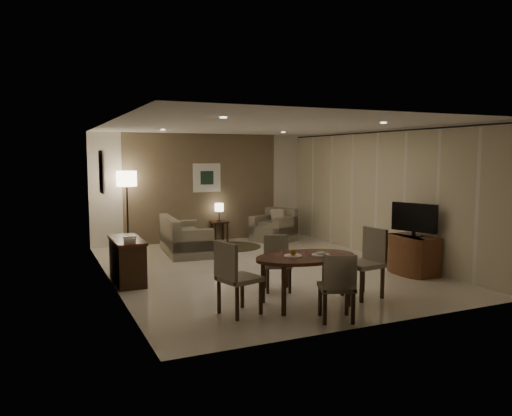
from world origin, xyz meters
name	(u,v)px	position (x,y,z in m)	size (l,w,h in m)	color
room_shell	(252,197)	(0.00, 0.40, 1.35)	(5.50, 7.00, 2.70)	beige
taupe_accent	(203,188)	(0.00, 3.48, 1.35)	(3.96, 0.03, 2.70)	#706246
curtain_wall	(376,195)	(2.68, 0.00, 1.32)	(0.08, 6.70, 2.58)	beige
curtain_rod	(378,132)	(2.68, 0.00, 2.64)	(0.03, 0.03, 6.80)	black
art_back_frame	(207,178)	(0.10, 3.46, 1.60)	(0.72, 0.03, 0.72)	silver
art_back_canvas	(207,178)	(0.10, 3.44, 1.60)	(0.34, 0.01, 0.34)	#1A2F22
art_left_frame	(102,172)	(-2.72, 1.20, 1.85)	(0.03, 0.60, 0.80)	silver
art_left_canvas	(102,172)	(-2.71, 1.20, 1.85)	(0.01, 0.46, 0.64)	gray
downlight_nl	(223,118)	(-1.40, -1.80, 2.69)	(0.10, 0.10, 0.01)	white
downlight_nr	(383,123)	(1.40, -1.80, 2.69)	(0.10, 0.10, 0.01)	white
downlight_fl	(163,130)	(-1.40, 1.80, 2.69)	(0.10, 0.10, 0.01)	white
downlight_fr	(283,132)	(1.40, 1.80, 2.69)	(0.10, 0.10, 0.01)	white
console_desk	(127,261)	(-2.49, 0.00, 0.38)	(0.48, 1.20, 0.75)	#4B2118
telephone	(130,239)	(-2.49, -0.30, 0.80)	(0.20, 0.14, 0.09)	white
tv_cabinet	(414,255)	(2.40, -1.50, 0.35)	(0.48, 0.90, 0.70)	brown
flat_tv	(414,218)	(2.38, -1.50, 1.02)	(0.06, 0.88, 0.60)	black
dining_table	(305,280)	(-0.35, -2.35, 0.36)	(1.52, 0.95, 0.71)	#4B2118
chair_near	(336,286)	(-0.33, -3.12, 0.45)	(0.44, 0.44, 0.91)	#79725D
chair_far	(277,264)	(-0.39, -1.51, 0.44)	(0.42, 0.42, 0.87)	#79725D
chair_left	(240,277)	(-1.39, -2.37, 0.51)	(0.49, 0.49, 1.01)	#79725D
chair_right	(363,263)	(0.63, -2.37, 0.52)	(0.51, 0.51, 1.05)	#79725D
plate_a	(293,256)	(-0.53, -2.30, 0.72)	(0.26, 0.26, 0.02)	white
plate_b	(321,255)	(-0.13, -2.40, 0.72)	(0.26, 0.26, 0.02)	white
fruit_apple	(293,252)	(-0.53, -2.30, 0.78)	(0.09, 0.09, 0.09)	#9A4B11
napkin	(321,253)	(-0.13, -2.40, 0.75)	(0.12, 0.08, 0.03)	white
round_rug	(232,247)	(0.35, 2.37, 0.01)	(1.36, 1.36, 0.01)	#3E3923
sofa	(185,235)	(-0.88, 2.06, 0.41)	(0.86, 1.72, 0.81)	#79725D
armchair	(273,225)	(1.59, 2.68, 0.41)	(0.92, 0.87, 0.82)	#79725D
side_table	(219,231)	(0.35, 3.25, 0.26)	(0.40, 0.40, 0.51)	#331F11
table_lamp	(219,211)	(0.35, 3.25, 0.76)	(0.22, 0.22, 0.50)	#FFEAC1
floor_lamp	(127,210)	(-1.94, 3.15, 0.90)	(0.46, 0.46, 1.80)	#FFE5B7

